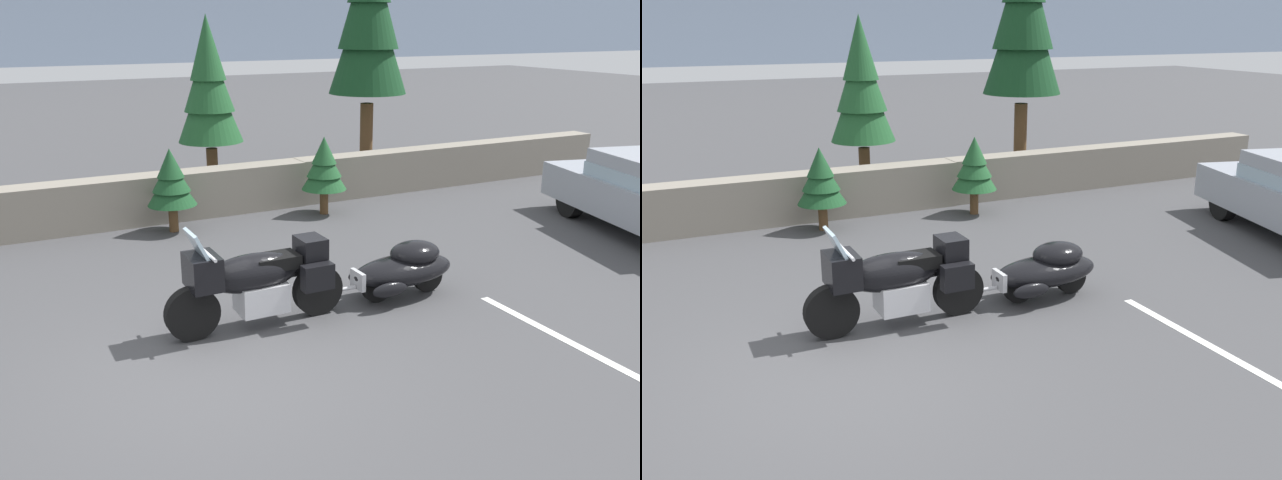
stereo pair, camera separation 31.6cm
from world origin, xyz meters
TOP-DOWN VIEW (x-y plane):
  - ground_plane at (0.00, 0.00)m, footprint 80.00×80.00m
  - stone_guard_wall at (-0.17, 6.11)m, footprint 24.00×0.59m
  - touring_motorcycle at (0.93, 0.87)m, footprint 2.31×0.76m
  - car_shaped_trailer at (3.07, 0.87)m, footprint 2.20×0.78m
  - pine_tree_tall at (6.56, 7.72)m, footprint 1.81×1.81m
  - pine_tree_secondary at (2.54, 7.25)m, footprint 1.33×1.33m
  - pine_sapling_near at (4.08, 5.14)m, footprint 0.87×0.87m
  - pine_sapling_farther at (1.13, 5.31)m, footprint 0.87×0.87m
  - parking_stripe_marker at (4.02, -1.50)m, footprint 0.12×3.60m

SIDE VIEW (x-z plane):
  - ground_plane at x=0.00m, z-range 0.00..0.00m
  - parking_stripe_marker at x=4.02m, z-range 0.00..0.01m
  - car_shaped_trailer at x=3.07m, z-range 0.03..0.79m
  - stone_guard_wall at x=-0.17m, z-range -0.01..0.92m
  - touring_motorcycle at x=0.93m, z-range -0.04..1.29m
  - pine_sapling_farther at x=1.13m, z-range 0.19..1.69m
  - pine_sapling_near at x=4.08m, z-range 0.19..1.70m
  - pine_tree_secondary at x=2.54m, z-range 0.47..4.22m
  - pine_tree_tall at x=6.56m, z-range 0.77..6.85m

